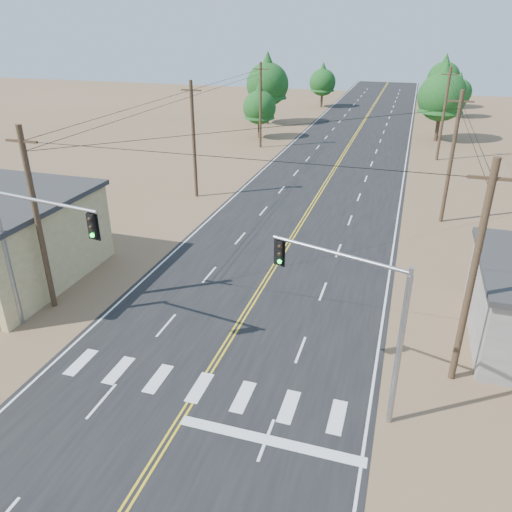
% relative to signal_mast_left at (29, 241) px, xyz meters
% --- Properties ---
extents(road, '(15.00, 200.00, 0.02)m').
position_rel_signal_mast_left_xyz_m(road, '(9.14, 20.29, -5.06)').
color(road, black).
rests_on(road, ground).
extents(utility_pole_left_near, '(1.80, 0.30, 10.00)m').
position_rel_signal_mast_left_xyz_m(utility_pole_left_near, '(-1.36, 2.29, 0.05)').
color(utility_pole_left_near, '#4C3826').
rests_on(utility_pole_left_near, ground).
extents(utility_pole_left_mid, '(1.80, 0.30, 10.00)m').
position_rel_signal_mast_left_xyz_m(utility_pole_left_mid, '(-1.36, 22.29, 0.05)').
color(utility_pole_left_mid, '#4C3826').
rests_on(utility_pole_left_mid, ground).
extents(utility_pole_left_far, '(1.80, 0.30, 10.00)m').
position_rel_signal_mast_left_xyz_m(utility_pole_left_far, '(-1.36, 42.29, 0.05)').
color(utility_pole_left_far, '#4C3826').
rests_on(utility_pole_left_far, ground).
extents(utility_pole_right_near, '(1.80, 0.30, 10.00)m').
position_rel_signal_mast_left_xyz_m(utility_pole_right_near, '(19.64, 2.29, 0.05)').
color(utility_pole_right_near, '#4C3826').
rests_on(utility_pole_right_near, ground).
extents(utility_pole_right_mid, '(1.80, 0.30, 10.00)m').
position_rel_signal_mast_left_xyz_m(utility_pole_right_mid, '(19.64, 22.29, 0.05)').
color(utility_pole_right_mid, '#4C3826').
rests_on(utility_pole_right_mid, ground).
extents(utility_pole_right_far, '(1.80, 0.30, 10.00)m').
position_rel_signal_mast_left_xyz_m(utility_pole_right_far, '(19.64, 42.29, 0.05)').
color(utility_pole_right_far, '#4C3826').
rests_on(utility_pole_right_far, ground).
extents(signal_mast_left, '(6.44, 1.33, 7.46)m').
position_rel_signal_mast_left_xyz_m(signal_mast_left, '(0.00, 0.00, 0.00)').
color(signal_mast_left, gray).
rests_on(signal_mast_left, ground).
extents(signal_mast_right, '(5.45, 1.86, 6.85)m').
position_rel_signal_mast_left_xyz_m(signal_mast_right, '(15.59, -0.82, -0.44)').
color(signal_mast_right, gray).
rests_on(signal_mast_right, ground).
extents(tree_left_near, '(4.35, 4.35, 7.26)m').
position_rel_signal_mast_left_xyz_m(tree_left_near, '(-3.04, 47.40, -0.64)').
color(tree_left_near, '#3F2D1E').
rests_on(tree_left_near, ground).
extents(tree_left_mid, '(6.26, 6.26, 10.43)m').
position_rel_signal_mast_left_xyz_m(tree_left_mid, '(-4.86, 57.50, 1.31)').
color(tree_left_mid, '#3F2D1E').
rests_on(tree_left_mid, ground).
extents(tree_left_far, '(4.67, 4.67, 7.78)m').
position_rel_signal_mast_left_xyz_m(tree_left_far, '(0.14, 75.86, -0.31)').
color(tree_left_far, '#3F2D1E').
rests_on(tree_left_far, ground).
extents(tree_right_near, '(6.09, 6.09, 10.15)m').
position_rel_signal_mast_left_xyz_m(tree_right_near, '(19.67, 52.70, 1.14)').
color(tree_right_near, '#3F2D1E').
rests_on(tree_right_near, ground).
extents(tree_right_mid, '(4.26, 4.26, 7.09)m').
position_rel_signal_mast_left_xyz_m(tree_right_mid, '(22.79, 71.71, -0.73)').
color(tree_right_mid, '#3F2D1E').
rests_on(tree_right_mid, ground).
extents(tree_right_far, '(5.54, 5.54, 9.24)m').
position_rel_signal_mast_left_xyz_m(tree_right_far, '(20.69, 81.27, 0.58)').
color(tree_right_far, '#3F2D1E').
rests_on(tree_right_far, ground).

